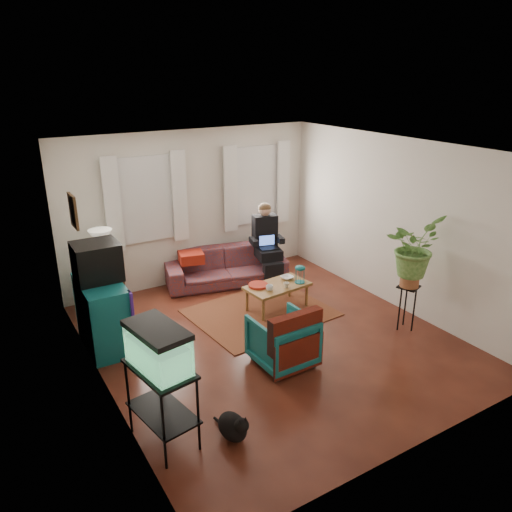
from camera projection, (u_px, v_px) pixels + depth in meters
floor at (271, 339)px, 6.90m from camera, size 4.50×5.00×0.01m
ceiling at (273, 149)px, 5.98m from camera, size 4.50×5.00×0.01m
wall_back at (192, 208)px, 8.44m from camera, size 4.50×0.01×2.60m
wall_front at (425, 333)px, 4.44m from camera, size 4.50×0.01×2.60m
wall_left at (96, 288)px, 5.35m from camera, size 0.01×5.00×2.60m
wall_right at (397, 224)px, 7.53m from camera, size 0.01×5.00×2.60m
window_left at (146, 199)px, 7.95m from camera, size 1.08×0.04×1.38m
window_right at (255, 185)px, 8.94m from camera, size 1.08×0.04×1.38m
curtains_left at (147, 201)px, 7.88m from camera, size 1.36×0.06×1.50m
curtains_right at (258, 186)px, 8.88m from camera, size 1.36×0.06×1.50m
picture_frame at (74, 211)px, 5.82m from camera, size 0.04×0.32×0.40m
area_rug at (260, 313)px, 7.63m from camera, size 2.12×1.75×0.01m
sofa at (226, 261)px, 8.59m from camera, size 2.19×1.28×0.80m
seated_person at (266, 245)px, 8.72m from camera, size 0.65×0.74×1.22m
side_table at (106, 288)px, 7.69m from camera, size 0.46×0.46×0.67m
table_lamp at (102, 250)px, 7.47m from camera, size 0.35×0.35×0.62m
dresser at (103, 314)px, 6.59m from camera, size 0.53×1.04×0.93m
crt_tv at (97, 261)px, 6.43m from camera, size 0.58×0.53×0.50m
aquarium_stand at (163, 405)px, 4.88m from camera, size 0.55×0.82×0.85m
aquarium at (158, 347)px, 4.65m from camera, size 0.49×0.75×0.45m
black_cat at (232, 424)px, 5.00m from camera, size 0.30×0.42×0.34m
armchair at (282, 338)px, 6.22m from camera, size 0.71×0.67×0.72m
serape_throw at (296, 337)px, 5.95m from camera, size 0.73×0.18×0.59m
coffee_table at (277, 297)px, 7.70m from camera, size 1.02×0.62×0.41m
cup_a at (270, 288)px, 7.42m from camera, size 0.12×0.12×0.09m
cup_b at (286, 285)px, 7.52m from camera, size 0.10×0.10×0.08m
bowl at (287, 278)px, 7.84m from camera, size 0.21×0.21×0.05m
snack_tray at (258, 285)px, 7.57m from camera, size 0.33×0.33×0.04m
birdcage at (300, 274)px, 7.67m from camera, size 0.17×0.17×0.28m
plant_stand at (406, 308)px, 7.06m from camera, size 0.36×0.36×0.67m
potted_plant at (412, 255)px, 6.78m from camera, size 0.94×0.87×0.85m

